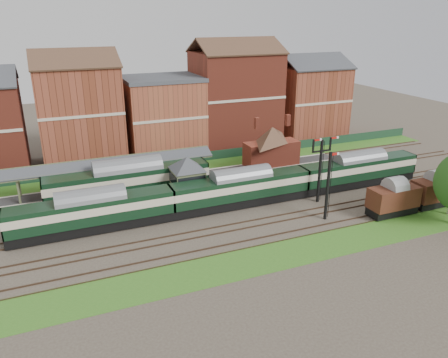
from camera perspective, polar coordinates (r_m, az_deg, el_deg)
name	(u,v)px	position (r m, az deg, el deg)	size (l,w,h in m)	color
ground	(221,209)	(52.39, -0.43, -3.97)	(160.00, 160.00, 0.00)	#473D33
grass_back	(181,168)	(66.41, -5.64, 1.41)	(90.00, 4.50, 0.06)	#2D6619
grass_front	(268,257)	(42.77, 5.73, -10.15)	(90.00, 5.00, 0.06)	#2D6619
fence	(177,160)	(68.00, -6.16, 2.50)	(90.00, 0.12, 1.50)	#193823
platform	(159,184)	(59.36, -8.48, -0.63)	(55.00, 3.40, 1.00)	#2D2D2D
signal_box	(188,179)	(53.04, -4.77, 0.01)	(5.40, 5.40, 6.00)	#6B7E59
brick_hut	(247,185)	(56.52, 3.02, -0.78)	(3.20, 2.64, 2.94)	brown
station_building	(272,145)	(64.14, 6.24, 4.38)	(8.10, 8.10, 5.90)	#973826
canopy	(111,160)	(56.98, -14.54, 2.37)	(26.00, 3.89, 4.08)	#4C5636
semaphore_bracket	(320,166)	(54.07, 12.48, 1.61)	(3.60, 0.25, 8.18)	black
semaphore_siding	(328,185)	(49.70, 13.43, -0.78)	(1.23, 0.25, 8.00)	black
town_backdrop	(162,111)	(72.87, -8.09, 8.75)	(69.00, 10.00, 16.00)	#973826
dmu_train	(241,188)	(52.43, 2.26, -1.17)	(52.11, 2.74, 4.00)	black
platform_railcar	(129,181)	(54.77, -12.35, -0.32)	(19.93, 3.14, 4.59)	black
goods_van_a	(393,199)	(53.85, 21.25, -2.40)	(5.89, 2.55, 3.58)	black
goods_van_c	(436,190)	(58.35, 25.91, -1.35)	(5.90, 2.56, 3.58)	black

